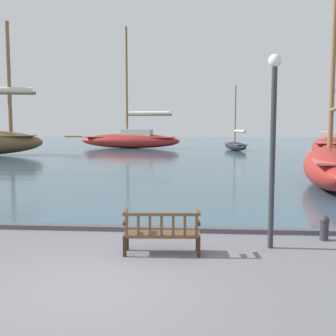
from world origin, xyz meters
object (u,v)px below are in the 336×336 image
Objects in this scene: sailboat_centre_channel at (235,145)px; mooring_bollard at (324,226)px; park_bench at (162,232)px; sailboat_mid_port at (130,139)px; lamp_post at (273,132)px; sailboat_far_port at (331,143)px; sailboat_outer_starboard at (330,165)px.

sailboat_centre_channel is 34.34m from mooring_bollard.
park_bench is 0.24× the size of sailboat_centre_channel.
sailboat_mid_port is (-11.58, 3.00, 0.52)m from sailboat_centre_channel.
lamp_post is (-2.06, -35.06, 1.95)m from sailboat_centre_channel.
park_bench is 35.96m from sailboat_centre_channel.
lamp_post is at bearing -75.95° from sailboat_mid_port.
sailboat_outer_starboard is at bearing -106.77° from sailboat_far_port.
mooring_bollard is (10.89, -37.33, -0.79)m from sailboat_mid_port.
sailboat_far_port is 26.88× the size of mooring_bollard.
mooring_bollard is at bearing -91.15° from sailboat_centre_channel.
sailboat_centre_channel is 0.57× the size of sailboat_outer_starboard.
mooring_bollard is at bearing -107.07° from sailboat_outer_starboard.
sailboat_outer_starboard is 19.67× the size of mooring_bollard.
park_bench is 0.14× the size of sailboat_outer_starboard.
mooring_bollard is (-0.69, -34.33, -0.27)m from sailboat_centre_channel.
sailboat_mid_port is (-7.16, 38.69, 0.65)m from park_bench.
sailboat_centre_channel is at bearing 86.64° from lamp_post.
sailboat_centre_channel is 0.42× the size of sailboat_far_port.
sailboat_mid_port is 0.87× the size of sailboat_far_port.
sailboat_far_port reaches higher than lamp_post.
lamp_post is (2.36, 0.63, 2.09)m from park_bench.
sailboat_mid_port is 39.26m from lamp_post.
mooring_bollard is (3.73, 1.36, -0.14)m from park_bench.
sailboat_outer_starboard reaches higher than sailboat_centre_channel.
sailboat_mid_port is 31.77m from sailboat_outer_starboard.
sailboat_centre_channel reaches higher than lamp_post.
lamp_post is at bearing 14.95° from park_bench.
sailboat_outer_starboard reaches higher than lamp_post.
park_bench is 11.81m from sailboat_outer_starboard.
sailboat_centre_channel is 25.83m from sailboat_outer_starboard.
park_bench is 2.73× the size of mooring_bollard.
park_bench is 3.97m from mooring_bollard.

